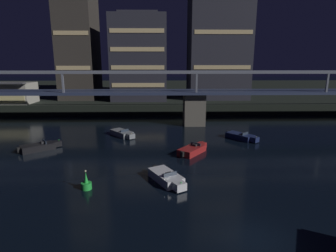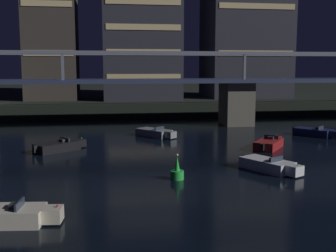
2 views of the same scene
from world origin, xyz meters
name	(u,v)px [view 1 (image 1 of 2)]	position (x,y,z in m)	size (l,w,h in m)	color
ground_plane	(254,239)	(0.00, 0.00, 0.00)	(400.00, 400.00, 0.00)	black
far_riverbank	(178,91)	(0.00, 81.11, 1.10)	(240.00, 80.00, 2.20)	black
river_bridge	(194,99)	(0.00, 33.11, 4.51)	(92.89, 6.40, 9.38)	#605B51
tower_west_low	(77,18)	(-25.39, 53.23, 20.94)	(8.20, 10.52, 37.78)	#38332D
tower_west_tall	(139,58)	(-10.86, 51.25, 11.81)	(12.49, 11.12, 19.53)	#282833
tower_central	(219,17)	(7.92, 53.53, 21.25)	(13.94, 11.72, 38.41)	#282833
waterfront_pavilion	(4,93)	(-39.60, 45.02, 4.44)	(12.40, 7.40, 4.70)	#B2AD9E
speedboat_near_center	(241,137)	(5.69, 22.83, 0.41)	(4.12, 4.61, 1.16)	#19234C
speedboat_near_right	(122,133)	(-11.66, 25.07, 0.41)	(4.18, 4.57, 1.16)	gray
speedboat_mid_left	(40,147)	(-21.21, 18.54, 0.41)	(4.66, 4.05, 1.16)	black
speedboat_mid_center	(193,150)	(-1.96, 16.88, 0.41)	(4.04, 4.66, 1.16)	maroon
speedboat_far_left	(167,178)	(-5.30, 8.62, 0.41)	(3.54, 4.89, 1.16)	silver
channel_buoy	(86,184)	(-12.36, 7.28, 0.48)	(0.90, 0.90, 1.76)	green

